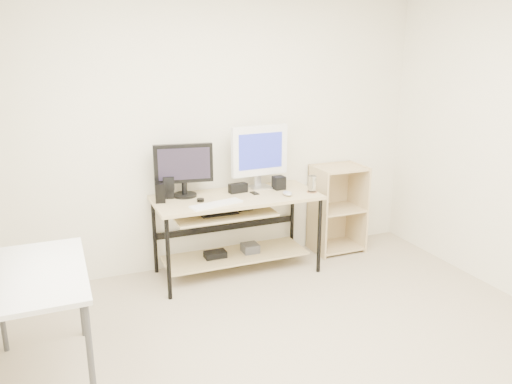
{
  "coord_description": "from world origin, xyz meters",
  "views": [
    {
      "loc": [
        -1.48,
        -2.43,
        2.02
      ],
      "look_at": [
        0.04,
        1.3,
        0.88
      ],
      "focal_mm": 35.0,
      "sensor_mm": 36.0,
      "label": 1
    }
  ],
  "objects_px": {
    "white_imac": "(260,152)",
    "desk": "(234,218)",
    "black_monitor": "(184,167)",
    "shelf_unit": "(335,207)",
    "audio_controller": "(160,193)",
    "side_table": "(35,284)"
  },
  "relations": [
    {
      "from": "white_imac",
      "to": "desk",
      "type": "bearing_deg",
      "value": -155.98
    },
    {
      "from": "desk",
      "to": "side_table",
      "type": "height_order",
      "value": "same"
    },
    {
      "from": "shelf_unit",
      "to": "desk",
      "type": "bearing_deg",
      "value": -172.23
    },
    {
      "from": "shelf_unit",
      "to": "audio_controller",
      "type": "bearing_deg",
      "value": -176.46
    },
    {
      "from": "side_table",
      "to": "audio_controller",
      "type": "relative_size",
      "value": 5.88
    },
    {
      "from": "audio_controller",
      "to": "desk",
      "type": "bearing_deg",
      "value": 4.12
    },
    {
      "from": "shelf_unit",
      "to": "audio_controller",
      "type": "height_order",
      "value": "audio_controller"
    },
    {
      "from": "black_monitor",
      "to": "shelf_unit",
      "type": "bearing_deg",
      "value": 8.4
    },
    {
      "from": "side_table",
      "to": "white_imac",
      "type": "xyz_separation_m",
      "value": [
        1.98,
        1.23,
        0.43
      ]
    },
    {
      "from": "side_table",
      "to": "shelf_unit",
      "type": "height_order",
      "value": "shelf_unit"
    },
    {
      "from": "desk",
      "to": "black_monitor",
      "type": "height_order",
      "value": "black_monitor"
    },
    {
      "from": "shelf_unit",
      "to": "white_imac",
      "type": "bearing_deg",
      "value": 179.51
    },
    {
      "from": "desk",
      "to": "side_table",
      "type": "bearing_deg",
      "value": -147.35
    },
    {
      "from": "desk",
      "to": "white_imac",
      "type": "bearing_deg",
      "value": 27.4
    },
    {
      "from": "black_monitor",
      "to": "audio_controller",
      "type": "distance_m",
      "value": 0.33
    },
    {
      "from": "shelf_unit",
      "to": "black_monitor",
      "type": "xyz_separation_m",
      "value": [
        -1.59,
        0.0,
        0.57
      ]
    },
    {
      "from": "black_monitor",
      "to": "audio_controller",
      "type": "height_order",
      "value": "black_monitor"
    },
    {
      "from": "desk",
      "to": "shelf_unit",
      "type": "xyz_separation_m",
      "value": [
        1.18,
        0.16,
        -0.09
      ]
    },
    {
      "from": "desk",
      "to": "side_table",
      "type": "xyz_separation_m",
      "value": [
        -1.65,
        -1.06,
        0.13
      ]
    },
    {
      "from": "shelf_unit",
      "to": "white_imac",
      "type": "distance_m",
      "value": 1.07
    },
    {
      "from": "shelf_unit",
      "to": "audio_controller",
      "type": "xyz_separation_m",
      "value": [
        -1.83,
        -0.11,
        0.38
      ]
    },
    {
      "from": "side_table",
      "to": "white_imac",
      "type": "relative_size",
      "value": 1.67
    }
  ]
}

